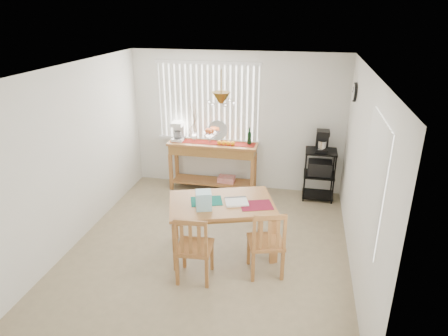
% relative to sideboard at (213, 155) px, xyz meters
% --- Properties ---
extents(ground, '(4.00, 4.50, 0.01)m').
position_rel_sideboard_xyz_m(ground, '(0.40, -1.99, -0.71)').
color(ground, tan).
extents(room_shell, '(4.20, 4.70, 2.70)m').
position_rel_sideboard_xyz_m(room_shell, '(0.41, -1.98, 0.98)').
color(room_shell, white).
rests_on(room_shell, ground).
extents(sideboard, '(1.68, 0.47, 0.95)m').
position_rel_sideboard_xyz_m(sideboard, '(0.00, 0.00, 0.00)').
color(sideboard, '#AD703A').
rests_on(sideboard, ground).
extents(sideboard_items, '(1.60, 0.40, 0.72)m').
position_rel_sideboard_xyz_m(sideboard_items, '(-0.27, 0.01, 0.38)').
color(sideboard_items, maroon).
rests_on(sideboard_items, sideboard).
extents(wire_cart, '(0.55, 0.44, 0.94)m').
position_rel_sideboard_xyz_m(wire_cart, '(1.98, -0.00, -0.15)').
color(wire_cart, black).
rests_on(wire_cart, ground).
extents(cart_items, '(0.22, 0.26, 0.39)m').
position_rel_sideboard_xyz_m(cart_items, '(1.98, 0.01, 0.40)').
color(cart_items, black).
rests_on(cart_items, wire_cart).
extents(dining_table, '(1.67, 1.34, 0.78)m').
position_rel_sideboard_xyz_m(dining_table, '(0.59, -2.03, -0.02)').
color(dining_table, '#AD703A').
rests_on(dining_table, ground).
extents(table_items, '(1.21, 0.57, 0.25)m').
position_rel_sideboard_xyz_m(table_items, '(0.49, -2.20, 0.16)').
color(table_items, '#126A5C').
rests_on(table_items, dining_table).
extents(chair_left, '(0.47, 0.47, 0.96)m').
position_rel_sideboard_xyz_m(chair_left, '(0.39, -2.78, -0.24)').
color(chair_left, '#AD703A').
rests_on(chair_left, ground).
extents(chair_right, '(0.56, 0.56, 0.97)m').
position_rel_sideboard_xyz_m(chair_right, '(1.28, -2.48, -0.23)').
color(chair_right, '#AD703A').
rests_on(chair_right, ground).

